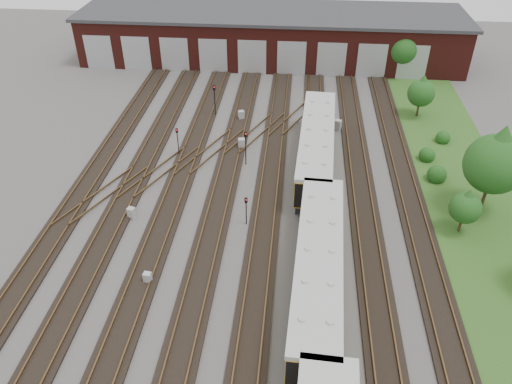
{
  "coord_description": "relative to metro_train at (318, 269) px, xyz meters",
  "views": [
    {
      "loc": [
        4.13,
        -27.16,
        25.04
      ],
      "look_at": [
        1.17,
        4.98,
        2.0
      ],
      "focal_mm": 35.0,
      "sensor_mm": 36.0,
      "label": 1
    }
  ],
  "objects": [
    {
      "name": "bush_1",
      "position": [
        10.55,
        17.9,
        -1.31
      ],
      "size": [
        1.51,
        1.51,
        1.51
      ],
      "primitive_type": "sphere",
      "color": "#1D4814",
      "rests_on": "ground"
    },
    {
      "name": "tree_2",
      "position": [
        13.53,
        10.33,
        2.96
      ],
      "size": [
        4.72,
        4.72,
        7.82
      ],
      "color": "#362A18",
      "rests_on": "ground"
    },
    {
      "name": "ground",
      "position": [
        -6.0,
        3.39,
        -2.06
      ],
      "size": [
        120.0,
        120.0,
        0.0
      ],
      "primitive_type": "plane",
      "color": "#4A4845",
      "rests_on": "ground"
    },
    {
      "name": "relay_cabinet_1",
      "position": [
        -7.91,
        24.54,
        -1.56
      ],
      "size": [
        0.74,
        0.68,
        1.01
      ],
      "primitive_type": "cube",
      "rotation": [
        0.0,
        0.0,
        0.35
      ],
      "color": "#A4A6A9",
      "rests_on": "ground"
    },
    {
      "name": "metro_train",
      "position": [
        0.0,
        0.0,
        0.0
      ],
      "size": [
        3.72,
        48.5,
        3.38
      ],
      "rotation": [
        0.0,
        0.0,
        -0.05
      ],
      "color": "black",
      "rests_on": "ground"
    },
    {
      "name": "signal_mast_0",
      "position": [
        -13.03,
        16.58,
        -0.22
      ],
      "size": [
        0.23,
        0.21,
        2.9
      ],
      "rotation": [
        0.0,
        0.0,
        0.05
      ],
      "color": "black",
      "rests_on": "ground"
    },
    {
      "name": "tree_1",
      "position": [
        11.18,
        27.07,
        1.02
      ],
      "size": [
        2.89,
        2.89,
        4.8
      ],
      "color": "#362A18",
      "rests_on": "ground"
    },
    {
      "name": "signal_mast_3",
      "position": [
        -6.44,
        15.57,
        0.1
      ],
      "size": [
        0.29,
        0.28,
        3.4
      ],
      "rotation": [
        0.0,
        0.0,
        0.42
      ],
      "color": "black",
      "rests_on": "ground"
    },
    {
      "name": "relay_cabinet_3",
      "position": [
        -7.17,
        18.42,
        -1.53
      ],
      "size": [
        0.73,
        0.65,
        1.06
      ],
      "primitive_type": "cube",
      "rotation": [
        0.0,
        0.0,
        0.2
      ],
      "color": "#A4A6A9",
      "rests_on": "ground"
    },
    {
      "name": "relay_cabinet_4",
      "position": [
        2.37,
        23.14,
        -1.51
      ],
      "size": [
        0.84,
        0.79,
        1.12
      ],
      "primitive_type": "cube",
      "rotation": [
        0.0,
        0.0,
        -0.43
      ],
      "color": "#A4A6A9",
      "rests_on": "ground"
    },
    {
      "name": "tree_3",
      "position": [
        11.1,
        7.37,
        0.5
      ],
      "size": [
        2.41,
        2.41,
        4.0
      ],
      "color": "#362A18",
      "rests_on": "ground"
    },
    {
      "name": "track_network",
      "position": [
        -6.17,
        3.97,
        -1.96
      ],
      "size": [
        30.4,
        70.0,
        0.33
      ],
      "color": "black",
      "rests_on": "ground"
    },
    {
      "name": "grass_verge",
      "position": [
        13.0,
        13.39,
        -2.04
      ],
      "size": [
        8.0,
        55.0,
        0.05
      ],
      "primitive_type": "cube",
      "color": "#274B19",
      "rests_on": "ground"
    },
    {
      "name": "relay_cabinet_0",
      "position": [
        -14.69,
        6.69,
        -1.58
      ],
      "size": [
        0.7,
        0.64,
        0.96
      ],
      "primitive_type": "cube",
      "rotation": [
        0.0,
        0.0,
        -0.32
      ],
      "color": "#A4A6A9",
      "rests_on": "ground"
    },
    {
      "name": "maintenance_shed",
      "position": [
        -6.01,
        43.36,
        1.14
      ],
      "size": [
        51.0,
        12.5,
        6.35
      ],
      "color": "#4D1713",
      "rests_on": "ground"
    },
    {
      "name": "relay_cabinet_2",
      "position": [
        -11.49,
        -0.22,
        -1.63
      ],
      "size": [
        0.58,
        0.5,
        0.86
      ],
      "primitive_type": "cube",
      "rotation": [
        0.0,
        0.0,
        -0.15
      ],
      "color": "#A4A6A9",
      "rests_on": "ground"
    },
    {
      "name": "tree_0",
      "position": [
        10.77,
        38.39,
        1.93
      ],
      "size": [
        3.75,
        3.75,
        6.22
      ],
      "color": "#362A18",
      "rests_on": "ground"
    },
    {
      "name": "signal_mast_1",
      "position": [
        -5.45,
        6.75,
        -0.42
      ],
      "size": [
        0.25,
        0.24,
        2.55
      ],
      "rotation": [
        0.0,
        0.0,
        0.32
      ],
      "color": "black",
      "rests_on": "ground"
    },
    {
      "name": "bush_2",
      "position": [
        12.78,
        21.5,
        -1.35
      ],
      "size": [
        1.43,
        1.43,
        1.43
      ],
      "primitive_type": "sphere",
      "color": "#1D4814",
      "rests_on": "ground"
    },
    {
      "name": "bush_0",
      "position": [
        10.76,
        14.44,
        -1.2
      ],
      "size": [
        1.72,
        1.72,
        1.72
      ],
      "primitive_type": "sphere",
      "color": "#1D4814",
      "rests_on": "ground"
    },
    {
      "name": "signal_mast_2",
      "position": [
        -10.85,
        25.13,
        0.22
      ],
      "size": [
        0.31,
        0.3,
        3.58
      ],
      "rotation": [
        0.0,
        0.0,
        0.29
      ],
      "color": "black",
      "rests_on": "ground"
    }
  ]
}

